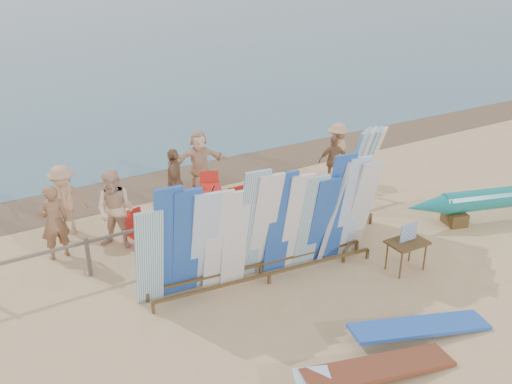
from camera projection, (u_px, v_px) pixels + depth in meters
ground at (241, 318)px, 10.26m from camera, size 160.00×160.00×0.00m
wet_sand_strip at (119, 190)px, 15.89m from camera, size 40.00×2.60×0.01m
fence at (175, 227)px, 12.35m from camera, size 12.08×0.08×0.90m
main_surfboard_rack at (265, 229)px, 11.04m from camera, size 5.32×1.31×2.64m
side_surfboard_rack at (352, 189)px, 12.59m from camera, size 2.55×1.96×2.94m
vendor_table at (406, 255)px, 11.70m from camera, size 0.86×0.62×1.12m
flat_board_d at (419, 334)px, 9.82m from camera, size 2.75×1.25×0.32m
flat_board_c at (379, 377)px, 8.82m from camera, size 2.75×1.00×0.38m
beach_chair_left at (138, 235)px, 12.83m from camera, size 0.62×0.64×0.82m
beach_chair_right at (241, 209)px, 14.19m from camera, size 0.50×0.52×0.78m
stroller at (211, 201)px, 14.06m from camera, size 0.84×1.00×1.17m
beachgoer_2 at (116, 210)px, 12.43m from camera, size 0.97×0.95×1.90m
beachgoer_5 at (199, 160)px, 15.65m from camera, size 1.74×1.03×1.78m
beachgoer_4 at (175, 181)px, 14.13m from camera, size 0.89×1.15×1.81m
beachgoer_1 at (54, 222)px, 12.00m from camera, size 0.68×0.42×1.77m
beachgoer_3 at (65, 200)px, 13.07m from camera, size 1.25×0.90×1.79m
beachgoer_extra_0 at (337, 152)px, 16.37m from camera, size 1.22×1.01×1.78m
beachgoer_10 at (334, 161)px, 15.98m from camera, size 0.97×0.74×1.53m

